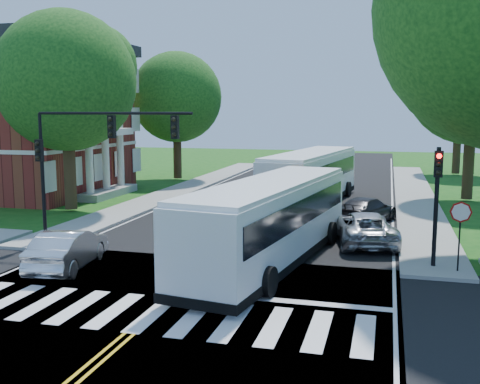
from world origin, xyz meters
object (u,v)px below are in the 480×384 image
(bus_follow, at_px, (311,177))
(suv, at_px, (364,228))
(signal_ne, at_px, (437,191))
(bus_lead, at_px, (270,220))
(signal_nw, at_px, (88,146))
(hatchback, at_px, (68,249))
(dark_sedan, at_px, (366,210))

(bus_follow, height_order, suv, bus_follow)
(signal_ne, height_order, bus_lead, signal_ne)
(signal_nw, relative_size, bus_lead, 0.57)
(signal_ne, bearing_deg, suv, 126.64)
(signal_nw, distance_m, hatchback, 4.97)
(bus_follow, bearing_deg, bus_lead, 99.98)
(bus_lead, height_order, bus_follow, bus_follow)
(signal_ne, distance_m, bus_lead, 6.20)
(hatchback, bearing_deg, suv, -155.61)
(signal_ne, xyz_separation_m, bus_follow, (-6.39, 13.62, -1.20))
(signal_ne, height_order, hatchback, signal_ne)
(dark_sedan, bearing_deg, signal_ne, 129.23)
(bus_lead, xyz_separation_m, bus_follow, (-0.36, 14.30, 0.06))
(bus_lead, bearing_deg, suv, -119.46)
(signal_ne, distance_m, dark_sedan, 9.03)
(bus_lead, relative_size, bus_follow, 0.97)
(signal_ne, distance_m, suv, 5.00)
(hatchback, bearing_deg, bus_lead, -168.75)
(signal_nw, xyz_separation_m, dark_sedan, (11.28, 8.30, -3.68))
(bus_lead, bearing_deg, hatchback, 28.82)
(signal_ne, relative_size, bus_follow, 0.34)
(bus_lead, distance_m, dark_sedan, 9.60)
(signal_nw, height_order, bus_follow, signal_nw)
(bus_lead, distance_m, suv, 5.52)
(bus_lead, bearing_deg, bus_follow, -79.77)
(signal_nw, xyz_separation_m, signal_ne, (14.06, 0.01, -1.41))
(bus_follow, xyz_separation_m, dark_sedan, (3.62, -5.32, -1.06))
(hatchback, distance_m, suv, 12.56)
(signal_nw, xyz_separation_m, bus_follow, (7.67, 13.63, -2.62))
(hatchback, bearing_deg, bus_follow, -120.67)
(hatchback, xyz_separation_m, dark_sedan, (10.41, 11.58, -0.05))
(hatchback, height_order, suv, hatchback)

